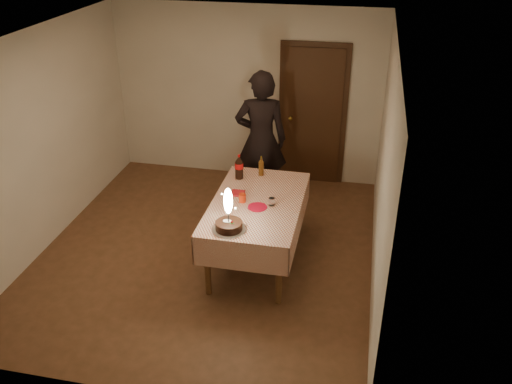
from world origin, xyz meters
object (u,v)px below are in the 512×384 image
Objects in this scene: cola_bottle at (239,167)px; photographer at (261,140)px; red_plate at (258,207)px; red_cup at (242,198)px; amber_bottle_left at (261,166)px; birthday_cake at (229,220)px; dining_table at (257,210)px; clear_cup at (272,202)px.

photographer is at bearing 83.31° from cola_bottle.
red_plate is 2.20× the size of red_cup.
cola_bottle is at bearing -150.57° from amber_bottle_left.
cola_bottle reaches higher than red_cup.
birthday_cake is at bearing -93.37° from amber_bottle_left.
red_plate reaches higher than dining_table.
red_cup is 1.45m from photographer.
dining_table is 17.20× the size of red_cup.
photographer reaches higher than dining_table.
birthday_cake is at bearing -81.81° from cola_bottle.
amber_bottle_left is at bearing 86.63° from birthday_cake.
red_plate is 0.86× the size of amber_bottle_left.
clear_cup is (0.15, 0.08, 0.04)m from red_plate.
red_cup is 0.61m from cola_bottle.
clear_cup is at bearing -73.98° from photographer.
amber_bottle_left is at bearing 29.43° from cola_bottle.
clear_cup is 0.35× the size of amber_bottle_left.
red_plate is (0.03, -0.13, 0.11)m from dining_table.
birthday_cake is 0.56m from red_plate.
amber_bottle_left reaches higher than clear_cup.
clear_cup is (0.34, -0.01, -0.01)m from red_cup.
cola_bottle is 0.29m from amber_bottle_left.
photographer reaches higher than birthday_cake.
dining_table is 0.72m from amber_bottle_left.
amber_bottle_left is 0.74m from photographer.
amber_bottle_left is at bearing 97.30° from dining_table.
birthday_cake is at bearing -88.06° from photographer.
red_cup is at bearing 178.76° from clear_cup.
photographer is (-0.07, 2.05, 0.05)m from birthday_cake.
clear_cup is 0.28× the size of cola_bottle.
dining_table is at bearing 166.41° from clear_cup.
cola_bottle is at bearing 118.93° from red_plate.
red_cup is 0.39× the size of amber_bottle_left.
red_plate is 0.78m from cola_bottle.
amber_bottle_left is (0.07, 0.72, 0.07)m from red_cup.
birthday_cake is 5.40× the size of clear_cup.
photographer is (0.10, 0.86, 0.02)m from cola_bottle.
red_plate is 0.69× the size of cola_bottle.
birthday_cake is at bearing -120.01° from clear_cup.
cola_bottle reaches higher than red_plate.
red_plate is at bearing -150.42° from clear_cup.
red_plate is (0.20, 0.52, -0.11)m from birthday_cake.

